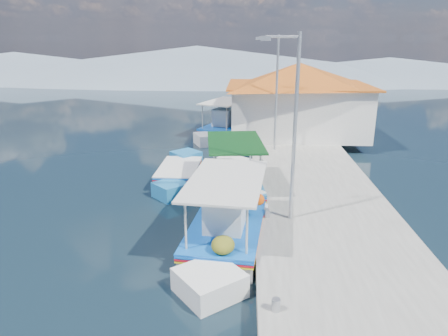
{
  "coord_description": "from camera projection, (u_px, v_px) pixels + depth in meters",
  "views": [
    {
      "loc": [
        3.09,
        -10.78,
        6.3
      ],
      "look_at": [
        2.19,
        4.93,
        1.3
      ],
      "focal_mm": 32.78,
      "sensor_mm": 36.0,
      "label": 1
    }
  ],
  "objects": [
    {
      "name": "bollards",
      "position": [
        263.0,
        181.0,
        16.92
      ],
      "size": [
        0.2,
        17.2,
        0.3
      ],
      "color": "#A5A8AD",
      "rests_on": "quay"
    },
    {
      "name": "quay",
      "position": [
        311.0,
        185.0,
        17.64
      ],
      "size": [
        5.0,
        44.0,
        0.5
      ],
      "primitive_type": "cube",
      "color": "#A2A098",
      "rests_on": "ground"
    },
    {
      "name": "mountain_ridge",
      "position": [
        270.0,
        67.0,
        64.64
      ],
      "size": [
        171.4,
        96.0,
        5.5
      ],
      "color": "slate",
      "rests_on": "ground"
    },
    {
      "name": "caique_far",
      "position": [
        225.0,
        128.0,
        27.63
      ],
      "size": [
        3.95,
        6.92,
        2.61
      ],
      "rotation": [
        0.0,
        0.0,
        0.38
      ],
      "color": "white",
      "rests_on": "ground"
    },
    {
      "name": "main_caique",
      "position": [
        226.0,
        230.0,
        13.01
      ],
      "size": [
        2.69,
        7.48,
        2.48
      ],
      "rotation": [
        0.0,
        0.0,
        0.11
      ],
      "color": "white",
      "rests_on": "ground"
    },
    {
      "name": "lamp_post_far",
      "position": [
        275.0,
        87.0,
        21.39
      ],
      "size": [
        1.21,
        0.14,
        6.0
      ],
      "color": "#A5A8AD",
      "rests_on": "quay"
    },
    {
      "name": "caique_blue_hull",
      "position": [
        179.0,
        174.0,
        18.95
      ],
      "size": [
        1.77,
        5.9,
        1.05
      ],
      "rotation": [
        0.0,
        0.0,
        0.01
      ],
      "color": "#1C6EAC",
      "rests_on": "ground"
    },
    {
      "name": "harbor_building",
      "position": [
        298.0,
        98.0,
        25.42
      ],
      "size": [
        10.49,
        10.49,
        4.4
      ],
      "color": "white",
      "rests_on": "quay"
    },
    {
      "name": "lamp_post_near",
      "position": [
        292.0,
        120.0,
        12.82
      ],
      "size": [
        1.21,
        0.14,
        6.0
      ],
      "color": "#A5A8AD",
      "rests_on": "quay"
    },
    {
      "name": "ground",
      "position": [
        142.0,
        257.0,
        12.34
      ],
      "size": [
        160.0,
        160.0,
        0.0
      ],
      "primitive_type": "plane",
      "color": "black",
      "rests_on": "ground"
    },
    {
      "name": "caique_green_canopy",
      "position": [
        235.0,
        187.0,
        16.99
      ],
      "size": [
        2.57,
        7.02,
        2.64
      ],
      "rotation": [
        0.0,
        0.0,
        -0.11
      ],
      "color": "white",
      "rests_on": "ground"
    }
  ]
}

